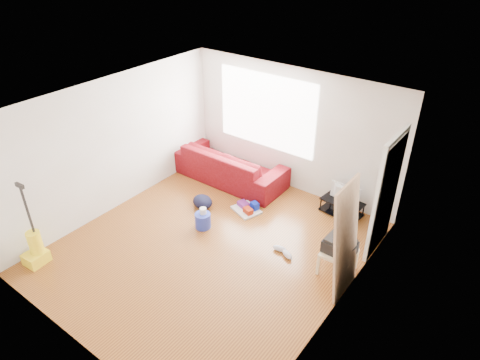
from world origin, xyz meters
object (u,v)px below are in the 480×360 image
Objects in this scene: tv_stand at (342,207)px; vacuum at (35,249)px; cleaning_tray at (247,208)px; backpack at (203,207)px; bucket at (203,227)px; side_table at (338,255)px; sofa at (230,179)px.

vacuum is (-3.33, -4.16, 0.12)m from tv_stand.
cleaning_tray is 0.87m from backpack.
vacuum reaches higher than bucket.
backpack is at bearing 131.73° from bucket.
side_table reaches higher than cleaning_tray.
sofa is at bearing 158.40° from side_table.
cleaning_tray is (-1.47, -0.99, -0.09)m from tv_stand.
backpack is (-0.77, -0.40, -0.06)m from cleaning_tray.
vacuum reaches higher than side_table.
tv_stand is at bearing 112.61° from side_table.
side_table is at bearing 158.40° from sofa.
sofa is 1.14m from backpack.
side_table is at bearing 29.64° from vacuum.
sofa reaches higher than bucket.
backpack is (-2.85, 0.09, -0.33)m from side_table.
bucket reaches higher than backpack.
tv_stand is (2.46, 0.27, 0.15)m from sofa.
vacuum reaches higher than cleaning_tray.
cleaning_tray is 0.42× the size of vacuum.
tv_stand is 1.56× the size of side_table.
side_table is at bearing 9.01° from bucket.
sofa is at bearing 112.01° from bucket.
sofa is at bearing 144.00° from cleaning_tray.
side_table is (0.62, -1.49, 0.18)m from tv_stand.
side_table is 2.16m from cleaning_tray.
cleaning_tray is (0.99, -0.72, 0.06)m from sofa.
vacuum is at bearing -123.67° from bucket.
sofa is 3.32m from side_table.
sofa is 3.99× the size of cleaning_tray.
side_table is at bearing 13.24° from backpack.
vacuum reaches higher than sofa.
bucket is 2.76m from vacuum.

